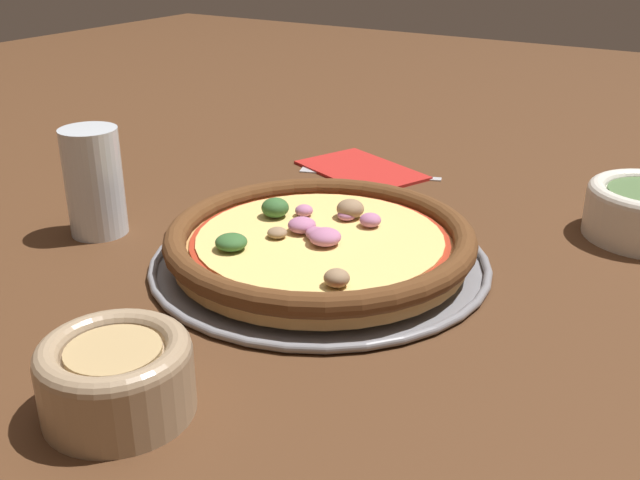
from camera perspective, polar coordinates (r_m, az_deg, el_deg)
ground_plane at (r=0.76m, az=-0.00°, el=-1.95°), size 3.00×3.00×0.00m
pizza_tray at (r=0.75m, az=-0.00°, el=-1.66°), size 0.34×0.34×0.01m
pizza at (r=0.74m, az=-0.02°, el=-0.07°), size 0.31×0.31×0.04m
bowl_near at (r=0.55m, az=-15.28°, el=-9.81°), size 0.11×0.11×0.06m
drinking_cup at (r=0.85m, az=-16.83°, el=4.26°), size 0.06×0.06×0.12m
napkin at (r=1.03m, az=3.15°, el=5.44°), size 0.20×0.16×0.01m
fork at (r=1.02m, az=3.16°, el=5.11°), size 0.19×0.08×0.00m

